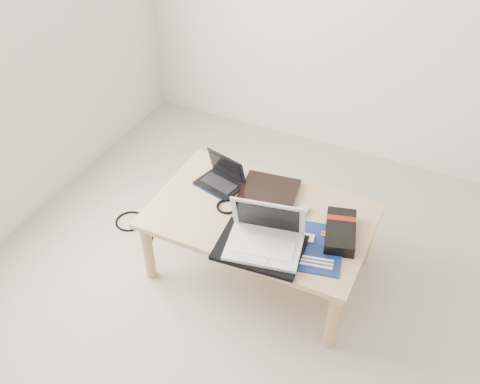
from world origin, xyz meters
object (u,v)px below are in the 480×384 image
at_px(netbook, 222,178).
at_px(white_laptop, 265,237).
at_px(gpu_box, 340,232).
at_px(coffee_table, 260,220).

xyz_separation_m(netbook, white_laptop, (0.40, -0.33, 0.03)).
bearing_deg(netbook, gpu_box, -9.14).
relative_size(coffee_table, gpu_box, 3.58).
distance_m(coffee_table, gpu_box, 0.41).
relative_size(coffee_table, white_laptop, 2.88).
height_order(coffee_table, white_laptop, white_laptop).
bearing_deg(netbook, white_laptop, -40.10).
bearing_deg(gpu_box, white_laptop, -142.67).
distance_m(coffee_table, netbook, 0.32).
xyz_separation_m(coffee_table, gpu_box, (0.41, 0.02, 0.08)).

